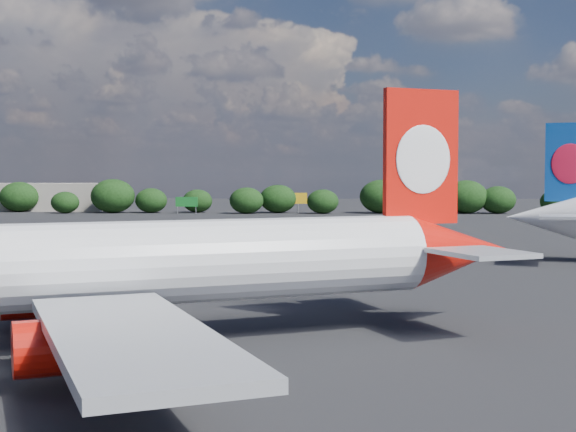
{
  "coord_description": "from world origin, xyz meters",
  "views": [
    {
      "loc": [
        18.04,
        -39.09,
        10.68
      ],
      "look_at": [
        16.0,
        12.0,
        8.0
      ],
      "focal_mm": 50.0,
      "sensor_mm": 36.0,
      "label": 1
    }
  ],
  "objects": [
    {
      "name": "highway_sign",
      "position": [
        -18.0,
        176.0,
        3.13
      ],
      "size": [
        6.0,
        0.3,
        4.5
      ],
      "color": "#136220",
      "rests_on": "ground"
    },
    {
      "name": "billboard_yellow",
      "position": [
        12.0,
        182.0,
        3.87
      ],
      "size": [
        5.0,
        0.3,
        5.5
      ],
      "color": "gold",
      "rests_on": "ground"
    },
    {
      "name": "horizon_treeline",
      "position": [
        14.08,
        179.23,
        4.0
      ],
      "size": [
        201.68,
        16.59,
        9.33
      ],
      "color": "black",
      "rests_on": "ground"
    },
    {
      "name": "terminal_building",
      "position": [
        -65.0,
        192.0,
        4.0
      ],
      "size": [
        42.0,
        16.0,
        8.0
      ],
      "color": "gray",
      "rests_on": "ground"
    },
    {
      "name": "ground",
      "position": [
        0.0,
        60.0,
        0.0
      ],
      "size": [
        500.0,
        500.0,
        0.0
      ],
      "primitive_type": "plane",
      "color": "black",
      "rests_on": "ground"
    },
    {
      "name": "qantas_airliner",
      "position": [
        7.67,
        9.58,
        5.05
      ],
      "size": [
        48.33,
        46.58,
        16.58
      ],
      "color": "white",
      "rests_on": "ground"
    }
  ]
}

